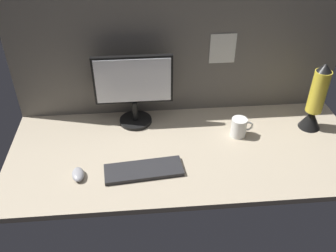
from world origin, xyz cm
name	(u,v)px	position (x,y,z in cm)	size (l,w,h in cm)	color
ground_plane	(185,149)	(0.00, 0.00, -1.50)	(180.00, 80.00, 3.00)	tan
cubicle_wall_back	(179,54)	(0.04, 37.50, 34.39)	(180.00, 5.50, 68.77)	slate
monitor	(134,87)	(-25.12, 25.12, 22.20)	(41.94, 18.00, 40.07)	black
keyboard	(144,170)	(-22.00, -16.77, 1.00)	(37.00, 13.00, 2.00)	#262628
mouse	(78,174)	(-52.53, -17.73, 1.70)	(5.60, 9.60, 3.40)	#99999E
mug_ceramic_white	(239,127)	(29.54, 7.39, 5.27)	(11.78, 8.17, 10.49)	white
lava_lamp	(315,102)	(70.44, 11.53, 16.23)	(11.82, 11.82, 38.68)	black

